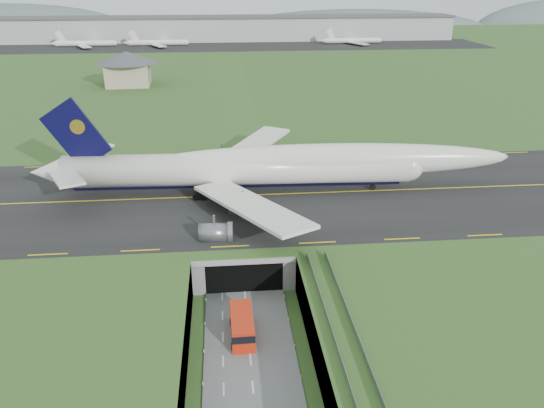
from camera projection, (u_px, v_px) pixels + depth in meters
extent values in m
plane|color=#355321|center=(247.00, 324.00, 75.48)|extent=(900.00, 900.00, 0.00)
cube|color=gray|center=(247.00, 306.00, 74.29)|extent=(800.00, 800.00, 6.00)
cube|color=slate|center=(250.00, 358.00, 68.59)|extent=(12.00, 75.00, 0.20)
cube|color=black|center=(238.00, 196.00, 103.21)|extent=(800.00, 44.00, 0.18)
cube|color=gray|center=(241.00, 230.00, 90.65)|extent=(16.00, 22.00, 1.00)
cube|color=gray|center=(201.00, 245.00, 91.04)|extent=(2.00, 22.00, 6.00)
cube|color=gray|center=(282.00, 241.00, 92.25)|extent=(2.00, 22.00, 6.00)
cube|color=black|center=(243.00, 260.00, 87.28)|extent=(12.00, 12.00, 5.00)
cube|color=#A8A8A3|center=(244.00, 262.00, 80.52)|extent=(17.00, 0.50, 0.80)
cube|color=#A8A8A3|center=(357.00, 376.00, 57.22)|extent=(3.00, 53.00, 0.50)
cube|color=gray|center=(344.00, 372.00, 56.80)|extent=(0.06, 53.00, 1.00)
cube|color=gray|center=(370.00, 370.00, 57.04)|extent=(0.06, 53.00, 1.00)
cylinder|color=#A8A8A3|center=(350.00, 382.00, 60.69)|extent=(0.90, 0.90, 5.60)
cylinder|color=#A8A8A3|center=(330.00, 320.00, 71.66)|extent=(0.90, 0.90, 5.60)
cylinder|color=white|center=(239.00, 169.00, 102.84)|extent=(66.99, 8.95, 6.29)
sphere|color=white|center=(408.00, 166.00, 104.50)|extent=(6.40, 6.40, 6.16)
cone|color=white|center=(48.00, 172.00, 101.04)|extent=(7.11, 6.24, 5.97)
ellipsoid|color=white|center=(331.00, 160.00, 103.17)|extent=(71.18, 8.61, 6.60)
ellipsoid|color=black|center=(403.00, 162.00, 104.14)|extent=(4.51, 2.92, 2.20)
cylinder|color=black|center=(239.00, 180.00, 103.82)|extent=(63.51, 5.17, 2.64)
cube|color=white|center=(248.00, 149.00, 117.73)|extent=(21.54, 28.56, 2.64)
cube|color=white|center=(88.00, 152.00, 107.50)|extent=(9.27, 11.57, 1.01)
cube|color=white|center=(250.00, 205.00, 88.93)|extent=(19.78, 29.26, 2.64)
cube|color=white|center=(67.00, 178.00, 94.00)|extent=(8.67, 11.66, 1.01)
cube|color=black|center=(76.00, 134.00, 98.43)|extent=(12.51, 1.09, 13.90)
cylinder|color=gold|center=(78.00, 126.00, 97.87)|extent=(2.78, 0.80, 2.75)
cylinder|color=slate|center=(243.00, 172.00, 113.03)|extent=(5.23, 3.44, 3.24)
cylinder|color=slate|center=(222.00, 157.00, 122.25)|extent=(5.23, 3.44, 3.24)
cylinder|color=slate|center=(243.00, 207.00, 95.93)|extent=(5.23, 3.44, 3.24)
cylinder|color=slate|center=(215.00, 233.00, 86.24)|extent=(5.23, 3.44, 3.24)
cylinder|color=black|center=(373.00, 187.00, 105.90)|extent=(1.10, 0.53, 1.08)
cube|color=black|center=(217.00, 189.00, 104.30)|extent=(6.16, 7.11, 1.38)
cube|color=red|center=(242.00, 326.00, 72.06)|extent=(3.15, 8.09, 3.21)
cube|color=black|center=(242.00, 322.00, 71.81)|extent=(3.22, 8.20, 1.07)
cube|color=black|center=(242.00, 334.00, 72.60)|extent=(2.93, 7.55, 0.54)
cylinder|color=black|center=(233.00, 346.00, 69.96)|extent=(0.39, 0.97, 0.96)
cylinder|color=black|center=(231.00, 322.00, 74.85)|extent=(0.39, 0.97, 0.96)
cylinder|color=black|center=(254.00, 345.00, 70.25)|extent=(0.39, 0.97, 0.96)
cylinder|color=black|center=(251.00, 321.00, 75.13)|extent=(0.39, 0.97, 0.96)
cube|color=tan|center=(128.00, 74.00, 205.50)|extent=(16.99, 16.99, 8.60)
cone|color=#4C4C51|center=(126.00, 57.00, 202.93)|extent=(24.92, 24.92, 4.30)
cube|color=#B2B2B2|center=(223.00, 29.00, 344.22)|extent=(300.00, 22.00, 15.00)
cube|color=#4C4C51|center=(223.00, 17.00, 341.24)|extent=(302.00, 24.00, 1.20)
cube|color=black|center=(224.00, 46.00, 319.73)|extent=(320.00, 50.00, 0.08)
cylinder|color=white|center=(85.00, 43.00, 316.37)|extent=(34.00, 3.20, 3.20)
cylinder|color=white|center=(158.00, 43.00, 320.06)|extent=(34.00, 3.20, 3.20)
cylinder|color=white|center=(353.00, 40.00, 330.38)|extent=(34.00, 3.20, 3.20)
ellipsoid|color=#51615E|center=(12.00, 38.00, 454.45)|extent=(220.00, 77.00, 56.00)
ellipsoid|color=#51615E|center=(355.00, 35.00, 480.28)|extent=(260.00, 91.00, 44.00)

